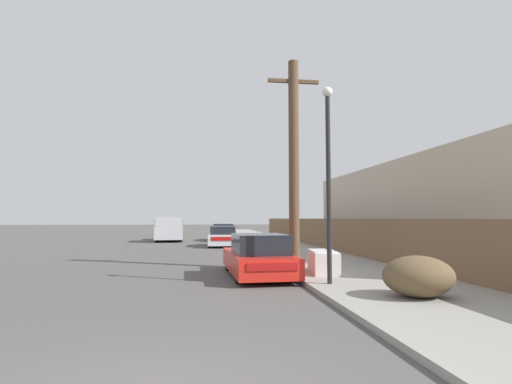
{
  "coord_description": "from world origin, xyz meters",
  "views": [
    {
      "loc": [
        0.59,
        -3.64,
        1.75
      ],
      "look_at": [
        2.47,
        10.41,
        2.68
      ],
      "focal_mm": 28.0,
      "sensor_mm": 36.0,
      "label": 1
    }
  ],
  "objects_px": {
    "car_parked_mid": "(223,237)",
    "street_lamp": "(328,169)",
    "parked_sports_car_red": "(258,257)",
    "car_parked_far": "(223,233)",
    "discarded_fridge": "(323,262)",
    "pickup_truck": "(169,229)",
    "utility_pole": "(294,160)",
    "brush_pile": "(418,276)"
  },
  "relations": [
    {
      "from": "parked_sports_car_red",
      "to": "brush_pile",
      "type": "distance_m",
      "value": 5.04
    },
    {
      "from": "parked_sports_car_red",
      "to": "car_parked_far",
      "type": "distance_m",
      "value": 19.7
    },
    {
      "from": "parked_sports_car_red",
      "to": "street_lamp",
      "type": "bearing_deg",
      "value": -59.63
    },
    {
      "from": "car_parked_far",
      "to": "utility_pole",
      "type": "distance_m",
      "value": 18.72
    },
    {
      "from": "utility_pole",
      "to": "street_lamp",
      "type": "distance_m",
      "value": 3.71
    },
    {
      "from": "car_parked_mid",
      "to": "brush_pile",
      "type": "relative_size",
      "value": 2.78
    },
    {
      "from": "pickup_truck",
      "to": "utility_pole",
      "type": "bearing_deg",
      "value": 104.5
    },
    {
      "from": "parked_sports_car_red",
      "to": "street_lamp",
      "type": "xyz_separation_m",
      "value": [
        1.48,
        -2.32,
        2.43
      ]
    },
    {
      "from": "car_parked_mid",
      "to": "street_lamp",
      "type": "bearing_deg",
      "value": -80.76
    },
    {
      "from": "discarded_fridge",
      "to": "utility_pole",
      "type": "bearing_deg",
      "value": 113.82
    },
    {
      "from": "discarded_fridge",
      "to": "pickup_truck",
      "type": "distance_m",
      "value": 20.61
    },
    {
      "from": "car_parked_mid",
      "to": "utility_pole",
      "type": "relative_size",
      "value": 0.57
    },
    {
      "from": "car_parked_mid",
      "to": "utility_pole",
      "type": "xyz_separation_m",
      "value": [
        1.86,
        -11.78,
        3.17
      ]
    },
    {
      "from": "parked_sports_car_red",
      "to": "car_parked_mid",
      "type": "height_order",
      "value": "parked_sports_car_red"
    },
    {
      "from": "parked_sports_car_red",
      "to": "pickup_truck",
      "type": "xyz_separation_m",
      "value": [
        -4.19,
        19.31,
        0.34
      ]
    },
    {
      "from": "car_parked_far",
      "to": "street_lamp",
      "type": "relative_size",
      "value": 0.88
    },
    {
      "from": "pickup_truck",
      "to": "street_lamp",
      "type": "distance_m",
      "value": 22.46
    },
    {
      "from": "pickup_truck",
      "to": "utility_pole",
      "type": "xyz_separation_m",
      "value": [
        5.62,
        -18.0,
        2.85
      ]
    },
    {
      "from": "street_lamp",
      "to": "brush_pile",
      "type": "xyz_separation_m",
      "value": [
        1.29,
        -1.89,
        -2.46
      ]
    },
    {
      "from": "discarded_fridge",
      "to": "utility_pole",
      "type": "xyz_separation_m",
      "value": [
        -0.49,
        1.68,
        3.31
      ]
    },
    {
      "from": "discarded_fridge",
      "to": "parked_sports_car_red",
      "type": "distance_m",
      "value": 1.96
    },
    {
      "from": "utility_pole",
      "to": "car_parked_mid",
      "type": "bearing_deg",
      "value": 98.97
    },
    {
      "from": "discarded_fridge",
      "to": "car_parked_mid",
      "type": "relative_size",
      "value": 0.43
    },
    {
      "from": "parked_sports_car_red",
      "to": "car_parked_far",
      "type": "height_order",
      "value": "car_parked_far"
    },
    {
      "from": "car_parked_mid",
      "to": "street_lamp",
      "type": "height_order",
      "value": "street_lamp"
    },
    {
      "from": "discarded_fridge",
      "to": "car_parked_far",
      "type": "bearing_deg",
      "value": 103.37
    },
    {
      "from": "car_parked_mid",
      "to": "car_parked_far",
      "type": "distance_m",
      "value": 6.62
    },
    {
      "from": "utility_pole",
      "to": "brush_pile",
      "type": "height_order",
      "value": "utility_pole"
    },
    {
      "from": "street_lamp",
      "to": "brush_pile",
      "type": "relative_size",
      "value": 3.4
    },
    {
      "from": "discarded_fridge",
      "to": "utility_pole",
      "type": "height_order",
      "value": "utility_pole"
    },
    {
      "from": "car_parked_far",
      "to": "street_lamp",
      "type": "xyz_separation_m",
      "value": [
        1.58,
        -22.02,
        2.39
      ]
    },
    {
      "from": "discarded_fridge",
      "to": "car_parked_mid",
      "type": "bearing_deg",
      "value": 107.52
    },
    {
      "from": "pickup_truck",
      "to": "brush_pile",
      "type": "relative_size",
      "value": 3.82
    },
    {
      "from": "pickup_truck",
      "to": "brush_pile",
      "type": "xyz_separation_m",
      "value": [
        6.96,
        -23.52,
        -0.37
      ]
    },
    {
      "from": "parked_sports_car_red",
      "to": "utility_pole",
      "type": "xyz_separation_m",
      "value": [
        1.43,
        1.31,
        3.18
      ]
    },
    {
      "from": "car_parked_mid",
      "to": "pickup_truck",
      "type": "relative_size",
      "value": 0.73
    },
    {
      "from": "pickup_truck",
      "to": "car_parked_mid",
      "type": "bearing_deg",
      "value": 118.31
    },
    {
      "from": "discarded_fridge",
      "to": "street_lamp",
      "type": "relative_size",
      "value": 0.35
    },
    {
      "from": "street_lamp",
      "to": "utility_pole",
      "type": "bearing_deg",
      "value": 90.79
    },
    {
      "from": "street_lamp",
      "to": "car_parked_mid",
      "type": "bearing_deg",
      "value": 97.06
    },
    {
      "from": "utility_pole",
      "to": "street_lamp",
      "type": "xyz_separation_m",
      "value": [
        0.05,
        -3.63,
        -0.76
      ]
    },
    {
      "from": "car_parked_far",
      "to": "utility_pole",
      "type": "xyz_separation_m",
      "value": [
        1.53,
        -18.39,
        3.14
      ]
    }
  ]
}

